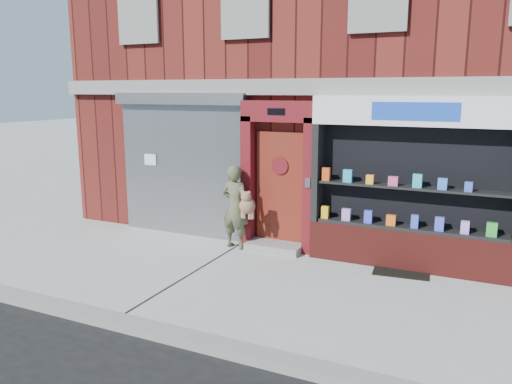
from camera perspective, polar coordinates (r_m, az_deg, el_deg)
The scene contains 8 objects.
ground at distance 8.13m, azimuth 2.33°, elevation -10.78°, with size 80.00×80.00×0.00m, color #9E9E99.
curb at distance 6.36m, azimuth -5.55°, elevation -16.90°, with size 60.00×0.30×0.12m, color gray.
building at distance 13.29m, azimuth 12.94°, elevation 15.20°, with size 12.00×8.16×8.00m.
shutter_bay at distance 10.74m, azimuth -8.44°, elevation 4.10°, with size 3.10×0.30×3.04m.
red_door_bay at distance 9.66m, azimuth 2.59°, elevation 1.82°, with size 1.52×0.58×2.90m.
pharmacy_bay at distance 8.99m, azimuth 17.31°, elevation 0.02°, with size 3.50×0.41×3.00m.
woman at distance 9.80m, azimuth -2.25°, elevation -1.67°, with size 0.84×0.57×1.67m.
doormat at distance 9.11m, azimuth 16.26°, elevation -8.67°, with size 0.93×0.65×0.02m, color black.
Camera 1 is at (2.90, -6.94, 3.08)m, focal length 35.00 mm.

